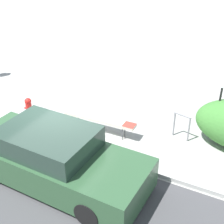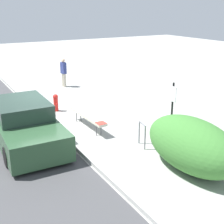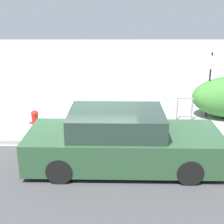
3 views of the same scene
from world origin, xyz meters
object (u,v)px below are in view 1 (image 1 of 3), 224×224
sign_post (220,99)px  fire_hydrant (29,108)px  parked_car_near (55,158)px  bike_rack (182,124)px  bench (100,119)px

sign_post → fire_hydrant: size_ratio=3.01×
parked_car_near → bike_rack: bearing=56.5°
parked_car_near → sign_post: bearing=50.5°
sign_post → parked_car_near: size_ratio=0.49×
sign_post → bike_rack: bearing=-155.9°
bike_rack → parked_car_near: bearing=-125.0°
fire_hydrant → sign_post: bearing=15.2°
bench → parked_car_near: 2.45m
sign_post → parked_car_near: bearing=-131.1°
bench → sign_post: (3.28, 1.22, 0.92)m
bench → parked_car_near: size_ratio=0.51×
bike_rack → fire_hydrant: bearing=-166.5°
bench → bike_rack: bearing=17.8°
bike_rack → fire_hydrant: size_ratio=1.08×
bench → sign_post: sign_post is taller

